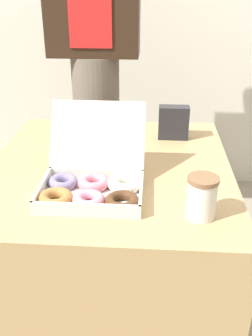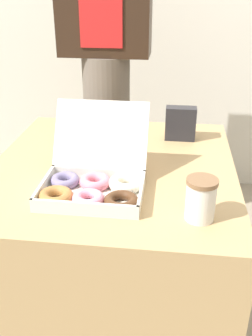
% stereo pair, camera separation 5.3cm
% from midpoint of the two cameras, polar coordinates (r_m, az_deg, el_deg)
% --- Properties ---
extents(ground_plane, '(14.00, 14.00, 0.00)m').
position_cam_midpoint_polar(ground_plane, '(1.81, -2.91, -21.63)').
color(ground_plane, gray).
extents(table, '(0.83, 0.90, 0.76)m').
position_cam_midpoint_polar(table, '(1.55, -3.23, -12.23)').
color(table, tan).
rests_on(table, ground_plane).
extents(donut_box, '(0.31, 0.34, 0.23)m').
position_cam_midpoint_polar(donut_box, '(1.16, -6.06, -2.20)').
color(donut_box, white).
rests_on(donut_box, table).
extents(coffee_cup, '(0.08, 0.08, 0.12)m').
position_cam_midpoint_polar(coffee_cup, '(1.05, 9.52, -4.19)').
color(coffee_cup, silver).
rests_on(coffee_cup, table).
extents(napkin_holder, '(0.12, 0.05, 0.13)m').
position_cam_midpoint_polar(napkin_holder, '(1.55, 5.93, 6.57)').
color(napkin_holder, '#232328').
rests_on(napkin_holder, table).
extents(person_customer, '(0.43, 0.23, 1.83)m').
position_cam_midpoint_polar(person_customer, '(1.96, -5.37, 15.79)').
color(person_customer, '#665B51').
rests_on(person_customer, ground_plane).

